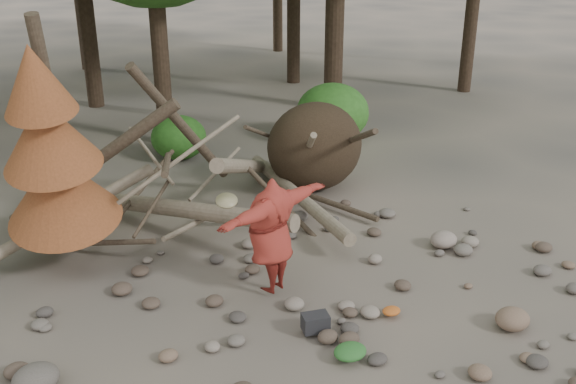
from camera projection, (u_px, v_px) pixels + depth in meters
ground at (329, 309)px, 9.94m from camera, size 120.00×120.00×0.00m
deadfall_pile at (294, 153)px, 13.89m from camera, size 8.55×5.24×3.30m
dead_conifer at (52, 154)px, 10.28m from camera, size 2.06×2.16×4.35m
bush_mid at (179, 138)px, 16.26m from camera, size 1.40×1.40×1.12m
bush_right at (332, 112)px, 17.57m from camera, size 2.00×2.00×1.60m
frisbee_thrower at (271, 235)px, 9.98m from camera, size 2.44×1.31×2.02m
backpack at (315, 326)px, 9.29m from camera, size 0.44×0.35×0.26m
cloth_green at (350, 355)px, 8.72m from camera, size 0.47×0.39×0.18m
cloth_orange at (391, 314)px, 9.72m from camera, size 0.29×0.24×0.11m
boulder_front_right at (512, 319)px, 9.40m from camera, size 0.52×0.47×0.31m
boulder_mid_right at (444, 240)px, 11.81m from camera, size 0.51×0.46×0.31m
boulder_mid_left at (36, 379)px, 8.13m from camera, size 0.59×0.53×0.35m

